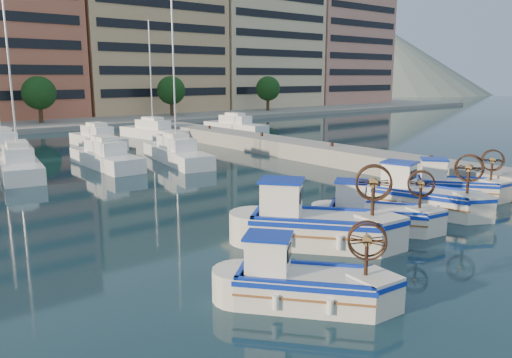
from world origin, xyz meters
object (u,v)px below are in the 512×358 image
object	(u,v)px
fishing_boat_a	(301,281)
fishing_boat_e	(453,185)
fishing_boat_d	(421,196)
fishing_boat_c	(374,213)
fishing_boat_b	(312,223)

from	to	relation	value
fishing_boat_a	fishing_boat_e	xyz separation A→B (m)	(14.44, 4.01, 0.03)
fishing_boat_d	fishing_boat_c	bearing A→B (deg)	168.92
fishing_boat_d	fishing_boat_e	distance (m)	3.64
fishing_boat_b	fishing_boat_e	size ratio (longest dim) A/B	1.19
fishing_boat_c	fishing_boat_e	distance (m)	7.44
fishing_boat_a	fishing_boat_d	bearing A→B (deg)	-22.69
fishing_boat_e	fishing_boat_b	bearing A→B (deg)	145.42
fishing_boat_c	fishing_boat_d	xyz separation A→B (m)	(3.79, 0.35, 0.09)
fishing_boat_c	fishing_boat_e	world-z (taller)	fishing_boat_e
fishing_boat_e	fishing_boat_d	bearing A→B (deg)	150.15
fishing_boat_a	fishing_boat_c	xyz separation A→B (m)	(7.05, 3.13, 0.02)
fishing_boat_b	fishing_boat_d	distance (m)	7.11
fishing_boat_b	fishing_boat_d	world-z (taller)	fishing_boat_b
fishing_boat_a	fishing_boat_b	bearing A→B (deg)	1.25
fishing_boat_c	fishing_boat_d	world-z (taller)	fishing_boat_d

